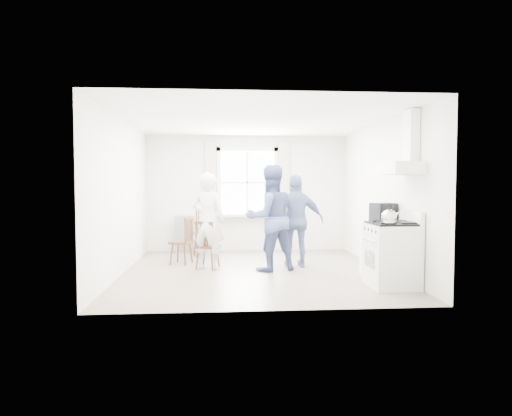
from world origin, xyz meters
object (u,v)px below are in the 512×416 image
Objects in this scene: gas_stove at (392,254)px; person_mid at (270,218)px; stereo_stack at (383,213)px; windsor_chair_a at (205,227)px; windsor_chair_c at (186,235)px; person_right at (296,221)px; low_cabinet at (380,249)px; person_left at (208,221)px; windsor_chair_b at (205,240)px.

person_mid reaches higher than gas_stove.
stereo_stack is (0.11, 0.67, 0.57)m from gas_stove.
person_mid is (1.18, -1.58, 0.29)m from windsor_chair_a.
windsor_chair_a is 0.88m from windsor_chair_c.
person_right is at bearing -12.38° from windsor_chair_c.
stereo_stack is (0.04, -0.03, 0.60)m from low_cabinet.
stereo_stack is at bearing -174.21° from person_left.
person_left is at bearing -52.18° from windsor_chair_c.
windsor_chair_c is at bearing 155.80° from low_cabinet.
stereo_stack is at bearing -17.21° from windsor_chair_b.
low_cabinet is 0.52× the size of person_left.
windsor_chair_a is at bearing 142.08° from stereo_stack.
windsor_chair_a is 1.40m from person_left.
low_cabinet is at bearing 141.69° from person_mid.
stereo_stack is 0.48× the size of windsor_chair_b.
person_right is (0.52, 0.32, -0.08)m from person_mid.
person_right is (1.59, 0.12, -0.01)m from person_left.
windsor_chair_c is at bearing -9.46° from person_right.
person_left reaches higher than gas_stove.
stereo_stack is 3.07m from windsor_chair_b.
low_cabinet is at bearing -24.20° from windsor_chair_c.
person_mid reaches higher than low_cabinet.
low_cabinet is 1.00× the size of windsor_chair_c.
person_mid is 0.61m from person_right.
gas_stove reaches higher than windsor_chair_b.
stereo_stack is at bearing 141.30° from person_mid.
person_right is (-1.13, 1.71, 0.36)m from gas_stove.
windsor_chair_b is at bearing -56.59° from windsor_chair_c.
windsor_chair_b is 1.68m from person_right.
stereo_stack is at bearing 80.90° from gas_stove.
person_left is at bearing -85.64° from windsor_chair_a.
low_cabinet is at bearing -16.89° from windsor_chair_b.
person_left reaches higher than low_cabinet.
person_right is (-1.20, 1.01, 0.40)m from low_cabinet.
person_left is 1.60m from person_right.
stereo_stack reaches higher than low_cabinet.
windsor_chair_b is 0.50× the size of person_left.
person_right is at bearing -36.43° from windsor_chair_a.
low_cabinet reaches higher than windsor_chair_b.
low_cabinet is 0.49× the size of person_mid.
person_left is 1.01× the size of person_right.
windsor_chair_c is at bearing -28.48° from person_left.
person_mid reaches higher than person_left.
gas_stove is 0.70m from low_cabinet.
windsor_chair_b is (-2.89, 0.89, -0.53)m from stereo_stack.
windsor_chair_b is 0.51× the size of person_right.
person_left is 1.10m from person_mid.
person_mid is (1.08, -0.20, 0.06)m from person_left.
gas_stove reaches higher than windsor_chair_c.
person_left is (0.05, 0.02, 0.33)m from windsor_chair_b.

